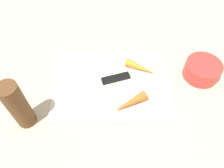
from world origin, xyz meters
TOP-DOWN VIEW (x-y plane):
  - ground_plane at (0.00, 0.00)m, footprint 1.40×1.40m
  - cutting_board at (0.00, 0.00)m, footprint 0.36×0.26m
  - knife at (-0.00, 0.01)m, footprint 0.20×0.08m
  - carrot_long at (0.05, -0.08)m, footprint 0.11×0.08m
  - carrot_short at (0.09, 0.06)m, footprint 0.11×0.07m
  - small_bowl at (0.29, 0.04)m, footprint 0.11×0.11m
  - pepper_grinder at (-0.24, -0.12)m, footprint 0.05×0.05m

SIDE VIEW (x-z plane):
  - ground_plane at x=0.00m, z-range 0.00..0.00m
  - cutting_board at x=0.00m, z-range 0.00..0.01m
  - knife at x=0.00m, z-range 0.01..0.02m
  - carrot_short at x=0.09m, z-range 0.01..0.04m
  - carrot_long at x=0.05m, z-range 0.01..0.04m
  - small_bowl at x=0.29m, z-range 0.00..0.05m
  - pepper_grinder at x=-0.24m, z-range 0.00..0.16m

